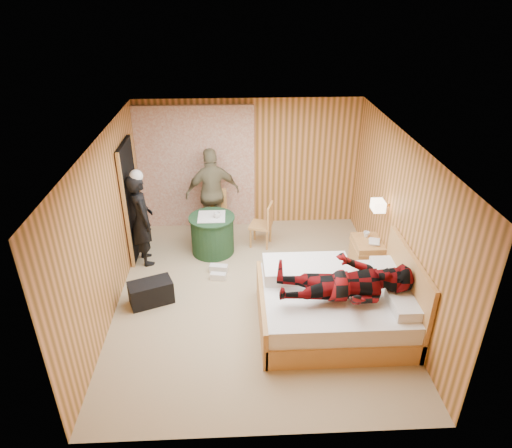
{
  "coord_description": "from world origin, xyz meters",
  "views": [
    {
      "loc": [
        -0.26,
        -5.77,
        4.33
      ],
      "look_at": [
        0.04,
        0.4,
        1.05
      ],
      "focal_mm": 32.0,
      "sensor_mm": 36.0,
      "label": 1
    }
  ],
  "objects_px": {
    "bed": "(337,305)",
    "nightstand": "(366,256)",
    "round_table": "(212,234)",
    "man_on_bed": "(347,274)",
    "chair_near": "(265,222)",
    "man_at_table": "(213,193)",
    "duffel_bag": "(151,292)",
    "woman_standing": "(142,220)",
    "wall_lamp": "(378,205)",
    "chair_far": "(214,209)"
  },
  "relations": [
    {
      "from": "duffel_bag",
      "to": "man_at_table",
      "type": "xyz_separation_m",
      "value": [
        0.89,
        2.12,
        0.68
      ]
    },
    {
      "from": "wall_lamp",
      "to": "man_at_table",
      "type": "xyz_separation_m",
      "value": [
        -2.62,
        1.58,
        -0.44
      ]
    },
    {
      "from": "round_table",
      "to": "man_on_bed",
      "type": "distance_m",
      "value": 3.02
    },
    {
      "from": "bed",
      "to": "round_table",
      "type": "distance_m",
      "value": 2.75
    },
    {
      "from": "chair_near",
      "to": "duffel_bag",
      "type": "bearing_deg",
      "value": -31.86
    },
    {
      "from": "nightstand",
      "to": "man_on_bed",
      "type": "bearing_deg",
      "value": -115.62
    },
    {
      "from": "nightstand",
      "to": "chair_far",
      "type": "distance_m",
      "value": 2.93
    },
    {
      "from": "duffel_bag",
      "to": "man_at_table",
      "type": "height_order",
      "value": "man_at_table"
    },
    {
      "from": "chair_near",
      "to": "man_at_table",
      "type": "xyz_separation_m",
      "value": [
        -0.94,
        0.49,
        0.37
      ]
    },
    {
      "from": "wall_lamp",
      "to": "bed",
      "type": "xyz_separation_m",
      "value": [
        -0.8,
        -1.17,
        -0.97
      ]
    },
    {
      "from": "bed",
      "to": "man_on_bed",
      "type": "relative_size",
      "value": 1.19
    },
    {
      "from": "wall_lamp",
      "to": "round_table",
      "type": "bearing_deg",
      "value": 161.03
    },
    {
      "from": "chair_near",
      "to": "man_at_table",
      "type": "relative_size",
      "value": 0.49
    },
    {
      "from": "wall_lamp",
      "to": "man_on_bed",
      "type": "distance_m",
      "value": 1.63
    },
    {
      "from": "bed",
      "to": "duffel_bag",
      "type": "relative_size",
      "value": 3.3
    },
    {
      "from": "man_on_bed",
      "to": "duffel_bag",
      "type": "bearing_deg",
      "value": 162.6
    },
    {
      "from": "bed",
      "to": "woman_standing",
      "type": "distance_m",
      "value": 3.52
    },
    {
      "from": "nightstand",
      "to": "chair_far",
      "type": "height_order",
      "value": "chair_far"
    },
    {
      "from": "bed",
      "to": "nightstand",
      "type": "xyz_separation_m",
      "value": [
        0.76,
        1.29,
        -0.02
      ]
    },
    {
      "from": "duffel_bag",
      "to": "wall_lamp",
      "type": "bearing_deg",
      "value": -12.87
    },
    {
      "from": "round_table",
      "to": "man_on_bed",
      "type": "xyz_separation_m",
      "value": [
        1.84,
        -2.3,
        0.64
      ]
    },
    {
      "from": "man_at_table",
      "to": "duffel_bag",
      "type": "bearing_deg",
      "value": 53.94
    },
    {
      "from": "chair_near",
      "to": "man_on_bed",
      "type": "relative_size",
      "value": 0.48
    },
    {
      "from": "wall_lamp",
      "to": "round_table",
      "type": "xyz_separation_m",
      "value": [
        -2.62,
        0.9,
        -0.94
      ]
    },
    {
      "from": "chair_far",
      "to": "man_on_bed",
      "type": "xyz_separation_m",
      "value": [
        1.82,
        -2.94,
        0.46
      ]
    },
    {
      "from": "nightstand",
      "to": "man_on_bed",
      "type": "height_order",
      "value": "man_on_bed"
    },
    {
      "from": "chair_near",
      "to": "duffel_bag",
      "type": "xyz_separation_m",
      "value": [
        -1.83,
        -1.63,
        -0.31
      ]
    },
    {
      "from": "duffel_bag",
      "to": "chair_far",
      "type": "bearing_deg",
      "value": 44.86
    },
    {
      "from": "bed",
      "to": "duffel_bag",
      "type": "distance_m",
      "value": 2.78
    },
    {
      "from": "nightstand",
      "to": "chair_far",
      "type": "relative_size",
      "value": 0.67
    },
    {
      "from": "round_table",
      "to": "chair_near",
      "type": "distance_m",
      "value": 0.97
    },
    {
      "from": "chair_far",
      "to": "woman_standing",
      "type": "xyz_separation_m",
      "value": [
        -1.18,
        -0.89,
        0.27
      ]
    },
    {
      "from": "nightstand",
      "to": "wall_lamp",
      "type": "bearing_deg",
      "value": -70.79
    },
    {
      "from": "woman_standing",
      "to": "man_at_table",
      "type": "height_order",
      "value": "man_at_table"
    },
    {
      "from": "woman_standing",
      "to": "wall_lamp",
      "type": "bearing_deg",
      "value": -123.52
    },
    {
      "from": "chair_far",
      "to": "woman_standing",
      "type": "distance_m",
      "value": 1.5
    },
    {
      "from": "bed",
      "to": "chair_near",
      "type": "xyz_separation_m",
      "value": [
        -0.87,
        2.26,
        0.16
      ]
    },
    {
      "from": "chair_far",
      "to": "nightstand",
      "type": "bearing_deg",
      "value": -14.16
    },
    {
      "from": "wall_lamp",
      "to": "chair_near",
      "type": "distance_m",
      "value": 2.15
    },
    {
      "from": "man_at_table",
      "to": "man_on_bed",
      "type": "bearing_deg",
      "value": 108.39
    },
    {
      "from": "duffel_bag",
      "to": "man_on_bed",
      "type": "bearing_deg",
      "value": -39.07
    },
    {
      "from": "chair_near",
      "to": "chair_far",
      "type": "bearing_deg",
      "value": -99.89
    },
    {
      "from": "round_table",
      "to": "duffel_bag",
      "type": "relative_size",
      "value": 1.27
    },
    {
      "from": "bed",
      "to": "man_at_table",
      "type": "relative_size",
      "value": 1.22
    },
    {
      "from": "bed",
      "to": "round_table",
      "type": "xyz_separation_m",
      "value": [
        -1.82,
        2.07,
        0.03
      ]
    },
    {
      "from": "woman_standing",
      "to": "man_on_bed",
      "type": "bearing_deg",
      "value": -148.07
    },
    {
      "from": "nightstand",
      "to": "chair_near",
      "type": "xyz_separation_m",
      "value": [
        -1.63,
        0.96,
        0.18
      ]
    },
    {
      "from": "wall_lamp",
      "to": "bed",
      "type": "bearing_deg",
      "value": -124.48
    },
    {
      "from": "woman_standing",
      "to": "man_at_table",
      "type": "distance_m",
      "value": 1.48
    },
    {
      "from": "duffel_bag",
      "to": "woman_standing",
      "type": "xyz_separation_m",
      "value": [
        -0.27,
        1.19,
        0.63
      ]
    }
  ]
}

